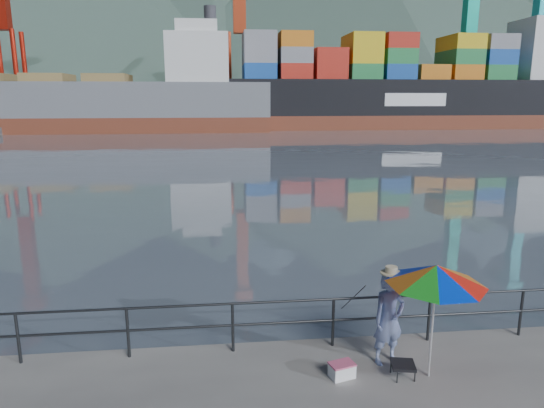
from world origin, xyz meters
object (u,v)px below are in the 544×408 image
at_px(cooler_bag, 342,371).
at_px(bulk_carrier, 88,103).
at_px(beach_umbrella, 436,275).
at_px(fisherman, 389,319).
at_px(container_ship, 413,91).

xyz_separation_m(cooler_bag, bulk_carrier, (-21.41, 68.70, 3.92)).
relative_size(beach_umbrella, bulk_carrier, 0.04).
bearing_deg(fisherman, beach_umbrella, -57.09).
height_order(fisherman, beach_umbrella, beach_umbrella).
bearing_deg(cooler_bag, fisherman, 6.73).
height_order(fisherman, cooler_bag, fisherman).
height_order(beach_umbrella, bulk_carrier, bulk_carrier).
bearing_deg(cooler_bag, container_ship, 50.93).
xyz_separation_m(fisherman, bulk_carrier, (-22.38, 68.29, 3.16)).
xyz_separation_m(beach_umbrella, bulk_carrier, (-22.97, 68.84, 2.11)).
distance_m(fisherman, beach_umbrella, 1.32).
distance_m(cooler_bag, bulk_carrier, 72.07).
xyz_separation_m(bulk_carrier, container_ship, (52.04, 3.99, 1.79)).
bearing_deg(container_ship, bulk_carrier, -175.62).
bearing_deg(bulk_carrier, beach_umbrella, -71.55).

